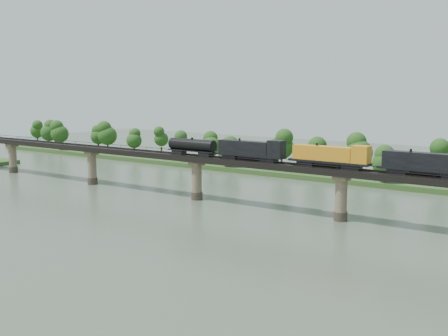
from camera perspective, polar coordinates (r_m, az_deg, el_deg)
The scene contains 6 objects.
ground at distance 124.44m, azimuth -11.42°, elevation -5.38°, with size 400.00×400.00×0.00m, color #3C4B3B.
far_bank at distance 191.34m, azimuth 7.51°, elevation -0.31°, with size 300.00×24.00×1.60m, color #2A4A1D.
bridge at distance 144.99m, azimuth -2.79°, elevation -1.10°, with size 236.00×30.00×11.50m.
bridge_superstructure at distance 144.10m, azimuth -2.80°, elevation 1.39°, with size 220.00×4.90×0.75m.
far_treeline at distance 190.47m, azimuth 4.74°, elevation 2.13°, with size 289.06×17.54×13.60m.
freight_train at distance 127.42m, azimuth 7.88°, elevation 1.42°, with size 75.64×2.95×5.21m.
Camera 1 is at (89.02, -82.03, 28.85)m, focal length 45.00 mm.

